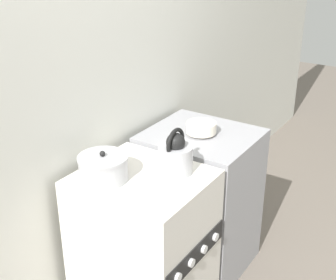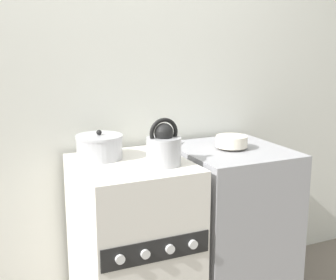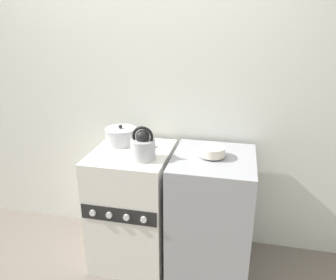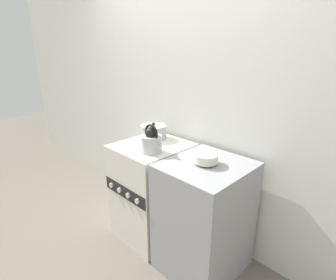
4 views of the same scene
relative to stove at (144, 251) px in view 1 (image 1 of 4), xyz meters
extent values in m
cube|color=silver|center=(0.00, 0.39, 0.79)|extent=(7.00, 0.06, 2.50)
cube|color=silver|center=(0.00, 0.00, 0.00)|extent=(0.56, 0.63, 0.91)
cube|color=black|center=(0.00, -0.31, 0.11)|extent=(0.54, 0.01, 0.11)
cylinder|color=silver|center=(-0.18, -0.33, 0.11)|extent=(0.04, 0.02, 0.04)
cylinder|color=silver|center=(-0.06, -0.33, 0.11)|extent=(0.04, 0.02, 0.04)
cylinder|color=silver|center=(0.06, -0.33, 0.11)|extent=(0.04, 0.02, 0.04)
cylinder|color=silver|center=(0.18, -0.33, 0.11)|extent=(0.04, 0.02, 0.04)
cube|color=#99999E|center=(0.60, 0.00, 0.00)|extent=(0.58, 0.63, 0.92)
cylinder|color=#B2B2B7|center=(0.13, -0.11, 0.52)|extent=(0.17, 0.17, 0.14)
sphere|color=black|center=(0.13, -0.11, 0.62)|extent=(0.09, 0.09, 0.09)
torus|color=black|center=(0.13, -0.11, 0.62)|extent=(0.15, 0.02, 0.15)
cone|color=#B2B2B7|center=(0.21, -0.11, 0.55)|extent=(0.09, 0.04, 0.07)
cylinder|color=#B2B2B7|center=(-0.13, 0.14, 0.51)|extent=(0.24, 0.24, 0.11)
cylinder|color=#B2B2B7|center=(-0.13, 0.14, 0.57)|extent=(0.24, 0.24, 0.01)
sphere|color=black|center=(-0.13, 0.14, 0.59)|extent=(0.03, 0.03, 0.03)
cylinder|color=beige|center=(0.59, 0.00, 0.47)|extent=(0.08, 0.08, 0.01)
cylinder|color=beige|center=(0.59, 0.00, 0.51)|extent=(0.18, 0.18, 0.06)
camera|label=1|loc=(-1.63, -1.21, 1.56)|focal=50.00mm
camera|label=2|loc=(-0.79, -2.15, 1.08)|focal=50.00mm
camera|label=3|loc=(0.75, -2.11, 1.36)|focal=35.00mm
camera|label=4|loc=(1.63, -1.42, 1.26)|focal=28.00mm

